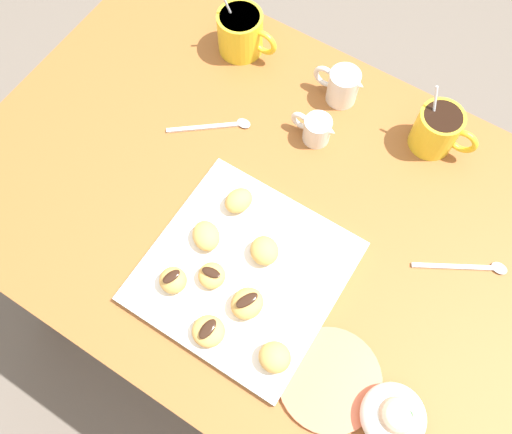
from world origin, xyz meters
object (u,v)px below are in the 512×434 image
Objects in this scene: coffee_mug_yellow_left at (241,32)px; beignet_4 at (212,275)px; beignet_6 at (208,331)px; beignet_0 at (239,201)px; beignet_2 at (247,303)px; pastry_plate_square at (244,272)px; beignet_3 at (275,357)px; dining_table at (257,225)px; beignet_7 at (206,236)px; beignet_5 at (264,251)px; chocolate_sauce_pitcher at (317,129)px; beignet_1 at (173,280)px; cream_pitcher_white at (342,85)px; ice_cream_bowl at (394,416)px; coffee_mug_yellow_right at (438,129)px; saucer_coral_left at (330,380)px.

coffee_mug_yellow_left reaches higher than beignet_4.
beignet_4 is 0.86× the size of beignet_6.
beignet_0 is 0.94× the size of beignet_2.
coffee_mug_yellow_left is at bearing 123.44° from pastry_plate_square.
beignet_3 is at bearing -20.22° from beignet_4.
coffee_mug_yellow_left is at bearing 127.54° from dining_table.
pastry_plate_square is 6.02× the size of beignet_0.
beignet_4 is at bearing -47.91° from beignet_7.
coffee_mug_yellow_left is 0.46m from beignet_5.
pastry_plate_square is 6.15× the size of beignet_3.
beignet_1 is (-0.05, -0.38, 0.00)m from chocolate_sauce_pitcher.
beignet_3 and beignet_5 have the same top height.
cream_pitcher_white reaches higher than pastry_plate_square.
coffee_mug_yellow_left is 0.53m from beignet_1.
ice_cream_bowl reaches higher than beignet_5.
beignet_3 is 0.11m from beignet_6.
coffee_mug_yellow_right is 2.58× the size of beignet_5.
pastry_plate_square is 0.12m from beignet_1.
ice_cream_bowl is 0.36m from beignet_4.
beignet_3 is at bearing -4.58° from beignet_1.
coffee_mug_yellow_left reaches higher than beignet_2.
beignet_1 is 0.83× the size of beignet_7.
beignet_2 is (0.08, -0.46, -0.01)m from cream_pitcher_white.
chocolate_sauce_pitcher is 0.29m from beignet_7.
cream_pitcher_white is at bearing 83.29° from beignet_7.
beignet_3 is (0.12, -0.10, 0.03)m from pastry_plate_square.
beignet_1 is at bearing -165.37° from beignet_2.
coffee_mug_yellow_left is 0.51m from beignet_4.
beignet_5 is (0.05, 0.08, 0.00)m from beignet_4.
saucer_coral_left is 0.30m from beignet_1.
beignet_1 is at bearing -179.02° from saucer_coral_left.
beignet_3 is (-0.04, -0.51, -0.01)m from coffee_mug_yellow_right.
beignet_2 and beignet_3 have the same top height.
beignet_6 is (-0.00, -0.16, -0.00)m from beignet_5.
saucer_coral_left is 3.61× the size of beignet_4.
beignet_7 is (0.00, 0.09, -0.00)m from beignet_1.
saucer_coral_left is 3.09× the size of beignet_6.
beignet_2 is at bearing -78.54° from chocolate_sauce_pitcher.
beignet_2 is (0.04, -0.05, 0.03)m from pastry_plate_square.
cream_pitcher_white is 2.03× the size of beignet_3.
dining_table is 0.20m from beignet_7.
coffee_mug_yellow_left is at bearing 117.43° from beignet_4.
cream_pitcher_white is 0.53m from beignet_3.
chocolate_sauce_pitcher is at bearing 95.86° from beignet_6.
chocolate_sauce_pitcher reaches higher than beignet_2.
beignet_1 is at bearing -179.24° from ice_cream_bowl.
coffee_mug_yellow_right is 0.55m from beignet_6.
ice_cream_bowl is 0.28m from beignet_2.
dining_table is 10.86× the size of ice_cream_bowl.
beignet_3 reaches higher than saucer_coral_left.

